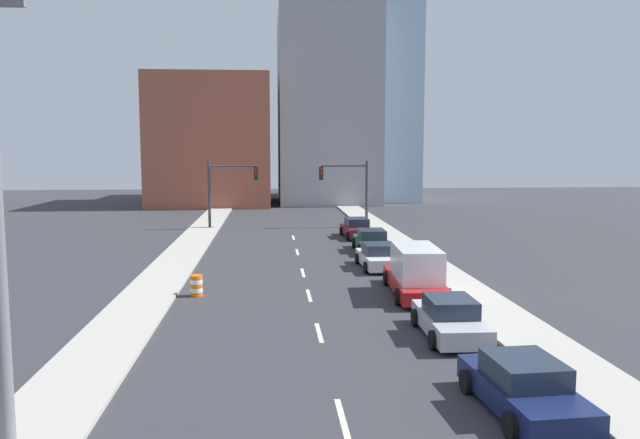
% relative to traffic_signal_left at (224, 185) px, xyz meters
% --- Properties ---
extents(sidewalk_left, '(2.54, 98.87, 0.13)m').
position_rel_traffic_signal_left_xyz_m(sidewalk_left, '(-1.68, 3.23, -3.58)').
color(sidewalk_left, '#ADA89E').
rests_on(sidewalk_left, ground).
extents(sidewalk_right, '(2.54, 98.87, 0.13)m').
position_rel_traffic_signal_left_xyz_m(sidewalk_right, '(12.70, 3.23, -3.58)').
color(sidewalk_right, '#ADA89E').
rests_on(sidewalk_right, ground).
extents(lane_stripe_at_9m, '(0.16, 2.40, 0.01)m').
position_rel_traffic_signal_left_xyz_m(lane_stripe_at_9m, '(5.51, -37.70, -3.64)').
color(lane_stripe_at_9m, beige).
rests_on(lane_stripe_at_9m, ground).
extents(lane_stripe_at_16m, '(0.16, 2.40, 0.01)m').
position_rel_traffic_signal_left_xyz_m(lane_stripe_at_16m, '(5.51, -30.47, -3.64)').
color(lane_stripe_at_16m, beige).
rests_on(lane_stripe_at_16m, ground).
extents(lane_stripe_at_22m, '(0.16, 2.40, 0.01)m').
position_rel_traffic_signal_left_xyz_m(lane_stripe_at_22m, '(5.51, -24.70, -3.64)').
color(lane_stripe_at_22m, beige).
rests_on(lane_stripe_at_22m, ground).
extents(lane_stripe_at_27m, '(0.16, 2.40, 0.01)m').
position_rel_traffic_signal_left_xyz_m(lane_stripe_at_27m, '(5.51, -19.43, -3.64)').
color(lane_stripe_at_27m, beige).
rests_on(lane_stripe_at_27m, ground).
extents(lane_stripe_at_34m, '(0.16, 2.40, 0.01)m').
position_rel_traffic_signal_left_xyz_m(lane_stripe_at_34m, '(5.51, -12.60, -3.64)').
color(lane_stripe_at_34m, beige).
rests_on(lane_stripe_at_34m, ground).
extents(lane_stripe_at_40m, '(0.16, 2.40, 0.01)m').
position_rel_traffic_signal_left_xyz_m(lane_stripe_at_40m, '(5.51, -5.93, -3.64)').
color(lane_stripe_at_40m, beige).
rests_on(lane_stripe_at_40m, ground).
extents(building_brick_left, '(14.00, 16.00, 15.15)m').
position_rel_traffic_signal_left_xyz_m(building_brick_left, '(-3.14, 24.97, 3.93)').
color(building_brick_left, '#9E513D').
rests_on(building_brick_left, ground).
extents(building_office_center, '(12.00, 20.00, 23.25)m').
position_rel_traffic_signal_left_xyz_m(building_office_center, '(10.97, 28.97, 7.98)').
color(building_office_center, '#99999E').
rests_on(building_office_center, ground).
extents(building_glass_right, '(13.00, 20.00, 31.05)m').
position_rel_traffic_signal_left_xyz_m(building_glass_right, '(15.99, 32.97, 11.88)').
color(building_glass_right, '#99B7CC').
rests_on(building_glass_right, ground).
extents(traffic_signal_left, '(4.17, 0.35, 5.61)m').
position_rel_traffic_signal_left_xyz_m(traffic_signal_left, '(0.00, 0.00, 0.00)').
color(traffic_signal_left, '#38383D').
rests_on(traffic_signal_left, ground).
extents(traffic_signal_right, '(4.17, 0.35, 5.61)m').
position_rel_traffic_signal_left_xyz_m(traffic_signal_right, '(10.72, 0.00, 0.00)').
color(traffic_signal_right, '#38383D').
rests_on(traffic_signal_right, ground).
extents(traffic_barrel, '(0.56, 0.56, 0.95)m').
position_rel_traffic_signal_left_xyz_m(traffic_barrel, '(0.47, -24.40, -3.17)').
color(traffic_barrel, orange).
rests_on(traffic_barrel, ground).
extents(sedan_navy, '(2.30, 4.48, 1.38)m').
position_rel_traffic_signal_left_xyz_m(sedan_navy, '(10.05, -37.66, -3.01)').
color(sedan_navy, '#141E47').
rests_on(sedan_navy, ground).
extents(sedan_silver, '(2.15, 4.51, 1.40)m').
position_rel_traffic_signal_left_xyz_m(sedan_silver, '(10.04, -31.32, -3.01)').
color(sedan_silver, '#B2B2BC').
rests_on(sedan_silver, ground).
extents(box_truck_red, '(2.61, 6.43, 2.23)m').
position_rel_traffic_signal_left_xyz_m(box_truck_red, '(10.30, -24.99, -2.59)').
color(box_truck_red, red).
rests_on(box_truck_red, ground).
extents(sedan_white, '(2.25, 4.49, 1.37)m').
position_rel_traffic_signal_left_xyz_m(sedan_white, '(9.78, -18.43, -3.02)').
color(sedan_white, silver).
rests_on(sedan_white, ground).
extents(sedan_green, '(2.22, 4.78, 1.42)m').
position_rel_traffic_signal_left_xyz_m(sedan_green, '(10.32, -12.68, -2.99)').
color(sedan_green, '#1E6033').
rests_on(sedan_green, ground).
extents(sedan_maroon, '(2.23, 4.87, 1.46)m').
position_rel_traffic_signal_left_xyz_m(sedan_maroon, '(10.25, -6.19, -2.98)').
color(sedan_maroon, maroon).
rests_on(sedan_maroon, ground).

